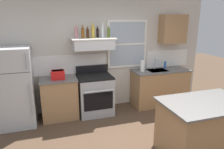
% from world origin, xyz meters
% --- Properties ---
extents(back_wall, '(5.40, 0.11, 2.70)m').
position_xyz_m(back_wall, '(0.03, 2.23, 1.35)').
color(back_wall, beige).
rests_on(back_wall, ground_plane).
extents(refrigerator, '(0.70, 0.72, 1.63)m').
position_xyz_m(refrigerator, '(-1.90, 1.84, 0.81)').
color(refrigerator, '#B7BABC').
rests_on(refrigerator, ground_plane).
extents(counter_left_of_stove, '(0.79, 0.63, 0.91)m').
position_xyz_m(counter_left_of_stove, '(-1.05, 1.90, 0.46)').
color(counter_left_of_stove, '#9E754C').
rests_on(counter_left_of_stove, ground_plane).
extents(toaster, '(0.30, 0.20, 0.19)m').
position_xyz_m(toaster, '(-1.05, 1.85, 1.01)').
color(toaster, red).
rests_on(toaster, counter_left_of_stove).
extents(stove_range, '(0.76, 0.69, 1.09)m').
position_xyz_m(stove_range, '(-0.25, 1.86, 0.46)').
color(stove_range, '#9EA0A5').
rests_on(stove_range, ground_plane).
extents(range_hood_shelf, '(0.96, 0.52, 0.24)m').
position_xyz_m(range_hood_shelf, '(-0.25, 1.96, 1.62)').
color(range_hood_shelf, silver).
extents(bottle_rose_pink, '(0.07, 0.07, 0.28)m').
position_xyz_m(bottle_rose_pink, '(-0.60, 2.01, 1.86)').
color(bottle_rose_pink, '#C67F84').
rests_on(bottle_rose_pink, range_hood_shelf).
extents(bottle_amber_wine, '(0.07, 0.07, 0.28)m').
position_xyz_m(bottle_amber_wine, '(-0.48, 1.91, 1.86)').
color(bottle_amber_wine, brown).
rests_on(bottle_amber_wine, range_hood_shelf).
extents(bottle_brown_stout, '(0.06, 0.06, 0.25)m').
position_xyz_m(bottle_brown_stout, '(-0.37, 1.91, 1.85)').
color(bottle_brown_stout, '#381E0F').
rests_on(bottle_brown_stout, range_hood_shelf).
extents(bottle_champagne_gold_foil, '(0.08, 0.08, 0.33)m').
position_xyz_m(bottle_champagne_gold_foil, '(-0.25, 1.95, 1.88)').
color(bottle_champagne_gold_foil, '#B29333').
rests_on(bottle_champagne_gold_foil, range_hood_shelf).
extents(bottle_balsamic_dark, '(0.06, 0.06, 0.25)m').
position_xyz_m(bottle_balsamic_dark, '(-0.13, 2.01, 1.85)').
color(bottle_balsamic_dark, black).
rests_on(bottle_balsamic_dark, range_hood_shelf).
extents(bottle_clear_tall, '(0.06, 0.06, 0.32)m').
position_xyz_m(bottle_clear_tall, '(-0.02, 1.98, 1.88)').
color(bottle_clear_tall, silver).
rests_on(bottle_clear_tall, range_hood_shelf).
extents(bottle_olive_oil_square, '(0.06, 0.06, 0.25)m').
position_xyz_m(bottle_olive_oil_square, '(0.11, 1.95, 1.85)').
color(bottle_olive_oil_square, '#4C601E').
rests_on(bottle_olive_oil_square, range_hood_shelf).
extents(counter_right_with_sink, '(1.43, 0.63, 0.91)m').
position_xyz_m(counter_right_with_sink, '(1.45, 1.90, 0.46)').
color(counter_right_with_sink, '#9E754C').
rests_on(counter_right_with_sink, ground_plane).
extents(sink_faucet, '(0.03, 0.17, 0.28)m').
position_xyz_m(sink_faucet, '(1.35, 2.00, 1.08)').
color(sink_faucet, silver).
rests_on(sink_faucet, counter_right_with_sink).
extents(paper_towel_roll, '(0.11, 0.11, 0.27)m').
position_xyz_m(paper_towel_roll, '(0.95, 1.90, 1.04)').
color(paper_towel_roll, white).
rests_on(paper_towel_roll, counter_right_with_sink).
extents(dish_soap_bottle, '(0.06, 0.06, 0.18)m').
position_xyz_m(dish_soap_bottle, '(1.63, 2.00, 1.00)').
color(dish_soap_bottle, blue).
rests_on(dish_soap_bottle, counter_right_with_sink).
extents(kitchen_island, '(1.40, 0.90, 0.91)m').
position_xyz_m(kitchen_island, '(1.09, -0.11, 0.46)').
color(kitchen_island, '#9E754C').
rests_on(kitchen_island, ground_plane).
extents(upper_cabinet_right, '(0.64, 0.32, 0.70)m').
position_xyz_m(upper_cabinet_right, '(1.80, 2.04, 1.90)').
color(upper_cabinet_right, '#9E754C').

